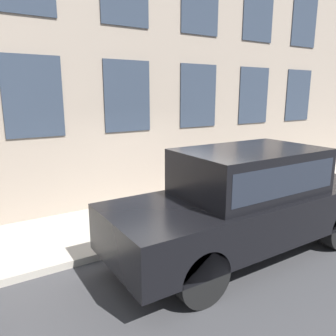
% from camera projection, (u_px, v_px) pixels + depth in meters
% --- Properties ---
extents(ground_plane, '(80.00, 80.00, 0.00)m').
position_uv_depth(ground_plane, '(180.00, 238.00, 6.66)').
color(ground_plane, '#38383A').
extents(sidewalk, '(2.32, 60.00, 0.13)m').
position_uv_depth(sidewalk, '(152.00, 217.00, 7.60)').
color(sidewalk, '#A8A093').
rests_on(sidewalk, ground_plane).
extents(fire_hydrant, '(0.30, 0.42, 0.73)m').
position_uv_depth(fire_hydrant, '(163.00, 209.00, 6.90)').
color(fire_hydrant, gray).
rests_on(fire_hydrant, sidewalk).
extents(person, '(0.29, 0.19, 1.21)m').
position_uv_depth(person, '(172.00, 183.00, 7.54)').
color(person, '#998466').
rests_on(person, sidewalk).
extents(parked_car_black_near, '(1.80, 5.24, 1.95)m').
position_uv_depth(parked_car_black_near, '(248.00, 197.00, 5.83)').
color(parked_car_black_near, black).
rests_on(parked_car_black_near, ground_plane).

